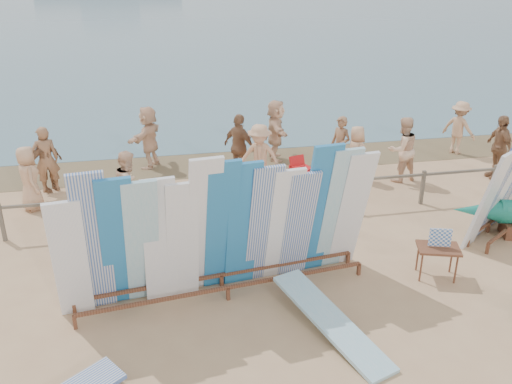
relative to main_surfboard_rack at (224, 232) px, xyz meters
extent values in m
plane|color=tan|center=(1.51, 0.02, -1.29)|extent=(160.00, 160.00, 0.00)
cube|color=brown|center=(1.51, 7.22, -1.29)|extent=(40.00, 2.60, 0.01)
cube|color=#665C4D|center=(1.51, 3.02, -0.49)|extent=(12.00, 0.06, 0.06)
cube|color=#665C4D|center=(-4.49, 3.02, -0.84)|extent=(0.08, 0.08, 0.90)
cube|color=#665C4D|center=(-2.49, 3.02, -0.84)|extent=(0.08, 0.08, 0.90)
cube|color=#665C4D|center=(-0.49, 3.02, -0.84)|extent=(0.08, 0.08, 0.90)
cube|color=#665C4D|center=(1.51, 3.02, -0.84)|extent=(0.08, 0.08, 0.90)
cube|color=#665C4D|center=(3.51, 3.02, -0.84)|extent=(0.08, 0.08, 0.90)
cube|color=#665C4D|center=(5.51, 3.02, -0.84)|extent=(0.08, 0.08, 0.90)
cube|color=#665C4D|center=(7.51, 3.02, -0.84)|extent=(0.08, 0.08, 0.90)
cube|color=brown|center=(0.02, -0.23, -1.03)|extent=(5.33, 0.73, 0.06)
cube|color=brown|center=(-0.03, 0.22, -1.03)|extent=(5.33, 0.73, 0.06)
cube|color=white|center=(-2.60, -0.33, -0.11)|extent=(0.64, 0.69, 2.37)
cube|color=silver|center=(-2.21, -0.28, 0.12)|extent=(0.66, 0.86, 2.82)
cube|color=#2474B4|center=(-1.82, -0.23, 0.06)|extent=(0.67, 0.93, 2.69)
cube|color=#83BDD1|center=(-1.43, -0.18, 0.01)|extent=(0.67, 0.90, 2.59)
cube|color=white|center=(-1.13, -0.14, -0.02)|extent=(0.63, 0.61, 2.54)
cube|color=white|center=(-0.73, -0.09, -0.07)|extent=(0.64, 0.66, 2.43)
cube|color=white|center=(-0.34, -0.04, 0.14)|extent=(0.67, 0.94, 2.86)
cube|color=#2474B4|center=(-0.04, -0.01, 0.09)|extent=(0.66, 0.88, 2.76)
cube|color=#2474B4|center=(0.35, 0.04, 0.05)|extent=(0.65, 0.78, 2.68)
cube|color=silver|center=(0.74, 0.09, -0.01)|extent=(0.65, 0.80, 2.56)
cube|color=white|center=(1.13, 0.14, -0.06)|extent=(0.65, 0.78, 2.46)
cube|color=silver|center=(1.43, 0.18, -0.11)|extent=(0.65, 0.76, 2.35)
cube|color=#2474B4|center=(1.82, 0.23, 0.13)|extent=(0.66, 0.83, 2.83)
cube|color=#83BDD1|center=(2.21, 0.28, 0.07)|extent=(0.66, 0.84, 2.72)
cube|color=white|center=(2.52, 0.32, 0.01)|extent=(0.66, 0.84, 2.61)
cube|color=brown|center=(6.50, 0.88, -1.04)|extent=(1.69, 1.10, 0.06)
cube|color=brown|center=(6.27, 1.24, -1.04)|extent=(1.69, 1.10, 0.06)
cube|color=white|center=(5.61, 0.57, -0.16)|extent=(0.77, 0.78, 2.25)
cube|color=silver|center=(6.00, 0.82, 0.06)|extent=(0.85, 0.91, 2.69)
cube|color=white|center=(6.39, 1.07, 0.00)|extent=(0.86, 0.93, 2.58)
cone|color=#18846D|center=(5.91, 1.23, -0.70)|extent=(1.21, 0.81, 0.52)
cube|color=brown|center=(4.13, -0.25, -0.66)|extent=(0.92, 0.77, 0.05)
cube|color=white|center=(4.13, -0.25, -0.42)|extent=(0.41, 0.16, 0.37)
cube|color=#83BDD1|center=(1.56, -1.48, -1.29)|extent=(1.43, 2.72, 0.43)
cube|color=red|center=(0.94, 3.54, -0.96)|extent=(0.74, 0.71, 0.05)
cube|color=red|center=(1.05, 3.77, -0.67)|extent=(0.59, 0.40, 0.57)
cube|color=red|center=(2.64, 3.79, -0.98)|extent=(0.71, 0.70, 0.05)
cube|color=red|center=(2.52, 3.99, -0.70)|extent=(0.54, 0.42, 0.53)
cube|color=red|center=(2.68, 4.15, -0.77)|extent=(0.61, 0.80, 0.52)
cube|color=red|center=(2.59, 4.42, -0.43)|extent=(0.45, 0.28, 0.33)
imported|color=#8C6042|center=(4.14, 5.41, -0.43)|extent=(0.64, 0.71, 1.72)
imported|color=#8C6042|center=(1.28, 5.72, -0.36)|extent=(1.05, 1.15, 1.86)
imported|color=beige|center=(-1.72, 3.62, -0.44)|extent=(0.53, 0.88, 1.70)
imported|color=tan|center=(1.67, 4.86, -0.39)|extent=(1.25, 0.98, 1.80)
imported|color=beige|center=(-1.20, 7.16, -0.36)|extent=(1.29, 1.79, 1.86)
imported|color=tan|center=(8.50, 6.48, -0.44)|extent=(0.96, 1.17, 1.69)
imported|color=#8C6042|center=(8.43, 4.30, -0.37)|extent=(0.50, 1.09, 1.83)
imported|color=#8C6042|center=(-3.91, 5.79, -0.39)|extent=(0.72, 0.50, 1.80)
imported|color=#8C6042|center=(-3.92, 5.82, -0.48)|extent=(0.97, 0.93, 1.61)
imported|color=tan|center=(4.46, 4.98, -0.51)|extent=(0.40, 0.78, 1.56)
imported|color=beige|center=(2.64, 7.07, -0.35)|extent=(0.79, 1.81, 1.88)
imported|color=beige|center=(5.67, 4.62, -0.37)|extent=(0.96, 0.59, 1.84)
imported|color=tan|center=(-4.15, 4.68, -0.47)|extent=(0.63, 0.88, 1.63)
camera|label=1|loc=(-1.14, -8.53, 4.44)|focal=38.00mm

